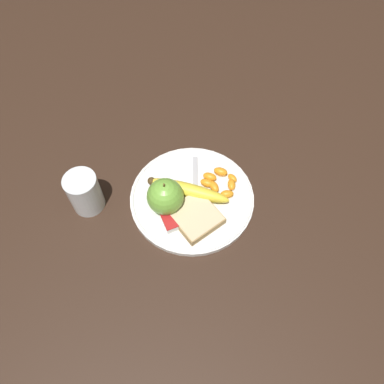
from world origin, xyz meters
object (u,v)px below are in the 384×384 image
object	(u,v)px
plate	(192,197)
banana	(187,190)
bread_slice	(195,217)
jam_packet	(171,221)
juice_glass	(85,193)
apple	(165,195)
fork	(196,190)

from	to	relation	value
plate	banana	xyz separation A→B (m)	(0.01, 0.01, 0.02)
bread_slice	jam_packet	bearing A→B (deg)	79.92
juice_glass	apple	distance (m)	0.18
banana	bread_slice	xyz separation A→B (m)	(-0.07, 0.01, -0.01)
plate	fork	bearing A→B (deg)	-49.36
plate	bread_slice	world-z (taller)	bread_slice
juice_glass	banana	world-z (taller)	juice_glass
plate	apple	distance (m)	0.08
bread_slice	fork	distance (m)	0.08
fork	jam_packet	xyz separation A→B (m)	(-0.06, 0.08, 0.01)
apple	banana	distance (m)	0.06
apple	jam_packet	distance (m)	0.06
juice_glass	jam_packet	xyz separation A→B (m)	(-0.13, -0.16, -0.02)
bread_slice	fork	size ratio (longest dim) A/B	0.76
apple	jam_packet	bearing A→B (deg)	173.91
jam_packet	apple	bearing A→B (deg)	-6.09
banana	bread_slice	distance (m)	0.07
plate	jam_packet	distance (m)	0.09
plate	banana	size ratio (longest dim) A/B	1.70
banana	fork	distance (m)	0.03
juice_glass	apple	bearing A→B (deg)	-115.68
bread_slice	fork	xyz separation A→B (m)	(0.07, -0.03, -0.01)
bread_slice	plate	bearing A→B (deg)	-15.63
juice_glass	jam_packet	world-z (taller)	juice_glass
banana	jam_packet	world-z (taller)	banana
fork	banana	bearing A→B (deg)	-62.54
plate	fork	distance (m)	0.02
fork	jam_packet	bearing A→B (deg)	-32.04
plate	juice_glass	xyz separation A→B (m)	(0.08, 0.22, 0.04)
bread_slice	jam_packet	xyz separation A→B (m)	(0.01, 0.05, -0.00)
jam_packet	juice_glass	bearing A→B (deg)	50.23
apple	jam_packet	world-z (taller)	apple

